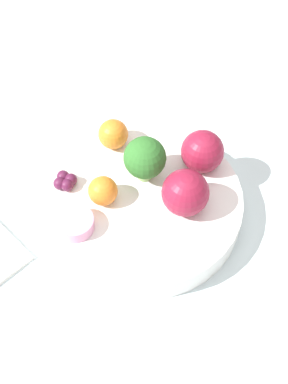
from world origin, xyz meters
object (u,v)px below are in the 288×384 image
at_px(apple_green, 185,193).
at_px(orange_front, 115,133).
at_px(bowl, 144,205).
at_px(apple_red, 202,151).
at_px(grape_cluster, 65,181).
at_px(small_cup, 75,223).
at_px(broccoli, 145,158).
at_px(orange_back, 103,191).

bearing_deg(apple_green, orange_front, 15.08).
distance_m(bowl, apple_red, 0.11).
relative_size(grape_cluster, small_cup, 0.69).
distance_m(bowl, small_cup, 0.10).
height_order(bowl, small_cup, small_cup).
relative_size(orange_front, small_cup, 0.89).
height_order(broccoli, apple_green, broccoli).
height_order(apple_red, orange_back, apple_red).
bearing_deg(small_cup, orange_back, -62.59).
distance_m(broccoli, orange_back, 0.07).
xyz_separation_m(bowl, small_cup, (-0.01, 0.10, 0.03)).
relative_size(orange_front, grape_cluster, 1.28).
distance_m(broccoli, apple_red, 0.08).
height_order(apple_red, apple_green, apple_green).
height_order(apple_green, small_cup, apple_green).
distance_m(broccoli, apple_green, 0.07).
xyz_separation_m(orange_back, grape_cluster, (0.04, 0.04, -0.01)).
xyz_separation_m(broccoli, grape_cluster, (0.03, 0.10, -0.03)).
relative_size(apple_red, small_cup, 1.23).
height_order(apple_red, grape_cluster, apple_red).
height_order(broccoli, orange_back, broccoli).
bearing_deg(grape_cluster, apple_red, -104.43).
relative_size(apple_red, apple_green, 0.96).
bearing_deg(broccoli, orange_front, 9.78).
bearing_deg(apple_green, apple_red, -45.62).
distance_m(broccoli, small_cup, 0.12).
distance_m(bowl, grape_cluster, 0.11).
distance_m(bowl, broccoli, 0.07).
height_order(orange_front, small_cup, orange_front).
height_order(broccoli, grape_cluster, broccoli).
distance_m(apple_red, grape_cluster, 0.19).
bearing_deg(apple_red, small_cup, 96.64).
height_order(bowl, orange_back, orange_back).
relative_size(broccoli, apple_green, 1.10).
relative_size(apple_green, orange_front, 1.45).
relative_size(apple_green, small_cup, 1.28).
height_order(bowl, apple_green, apple_green).
relative_size(bowl, orange_back, 6.78).
bearing_deg(apple_red, bowl, 99.19).
bearing_deg(small_cup, apple_green, -101.97).
bearing_deg(orange_front, bowl, 178.23).
xyz_separation_m(bowl, apple_red, (0.02, -0.09, 0.05)).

